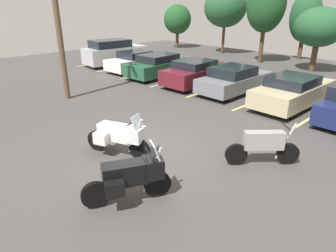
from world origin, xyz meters
TOP-DOWN VIEW (x-y plane):
  - ground at (0.00, 0.00)m, footprint 44.00×44.00m
  - motorcycle_touring at (-0.24, -0.61)m, footprint 2.11×1.22m
  - motorcycle_second at (1.88, -1.80)m, footprint 1.28×1.99m
  - motorcycle_third at (3.15, 2.07)m, footprint 1.57×1.70m
  - parking_stripes at (-1.61, 7.78)m, footprint 25.36×4.72m
  - car_silver at (-12.71, 7.82)m, footprint 2.26×4.80m
  - car_white at (-9.89, 7.77)m, footprint 2.13×4.60m
  - car_green at (-7.42, 7.60)m, footprint 2.22×4.66m
  - car_maroon at (-4.28, 7.68)m, footprint 2.08×4.53m
  - car_grey at (-1.85, 7.91)m, footprint 1.91×4.57m
  - car_champagne at (1.29, 7.96)m, footprint 2.00×4.86m
  - utility_pole at (-7.05, 1.04)m, footprint 1.58×1.07m
  - tree_right at (-1.16, 16.39)m, footprint 3.26×3.26m
  - tree_left at (-16.04, 18.14)m, footprint 2.81×2.81m
  - tree_center at (-10.41, 18.53)m, footprint 3.80×3.80m
  - tree_far_left at (-3.88, 20.53)m, footprint 2.48×2.48m
  - tree_center_left at (-5.44, 16.79)m, footprint 2.91×2.91m

SIDE VIEW (x-z plane):
  - ground at x=0.00m, z-range -0.10..0.00m
  - parking_stripes at x=-1.61m, z-range 0.00..0.01m
  - motorcycle_third at x=3.15m, z-range -0.04..1.27m
  - car_white at x=-9.89m, z-range -0.02..1.33m
  - motorcycle_touring at x=-0.24m, z-range -0.04..1.39m
  - motorcycle_second at x=1.88m, z-range -0.04..1.42m
  - car_grey at x=-1.85m, z-range -0.01..1.40m
  - car_champagne at x=1.29m, z-range -0.01..1.43m
  - car_green at x=-7.42m, z-range 0.00..1.44m
  - car_maroon at x=-4.28m, z-range 0.00..1.46m
  - car_silver at x=-12.71m, z-range -0.01..1.89m
  - tree_left at x=-16.04m, z-range 0.69..5.02m
  - tree_right at x=-1.16m, z-range 0.82..5.07m
  - tree_far_left at x=-3.88m, z-range 0.70..6.07m
  - tree_center at x=-10.41m, z-range 1.16..6.97m
  - tree_center_left at x=-5.44m, z-range 1.12..7.56m
  - utility_pole at x=-7.05m, z-range 0.14..8.60m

